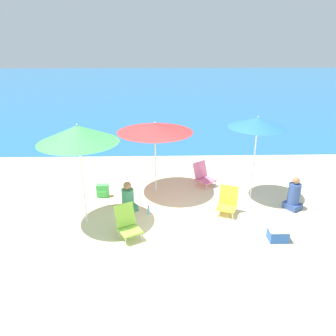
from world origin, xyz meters
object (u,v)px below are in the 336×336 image
object	(u,v)px
person_seated_near	(128,199)
person_seated_far	(294,196)
beach_umbrella_red	(155,128)
beach_umbrella_green	(78,134)
beach_umbrella_blue	(258,123)
cooler_box	(278,234)
beach_chair_lime	(127,223)
beach_chair_pink	(203,175)
beach_chair_yellow	(228,201)
backpack_green	(103,191)
water_bottle	(149,211)

from	to	relation	value
person_seated_near	person_seated_far	world-z (taller)	person_seated_far
beach_umbrella_red	person_seated_near	xyz separation A→B (m)	(-0.70, -1.10, -1.57)
beach_umbrella_green	person_seated_near	size ratio (longest dim) A/B	3.01
beach_umbrella_blue	cooler_box	xyz separation A→B (m)	(0.04, -2.12, -1.95)
beach_chair_lime	cooler_box	size ratio (longest dim) A/B	1.76
beach_chair_pink	beach_chair_yellow	xyz separation A→B (m)	(0.40, -1.72, 0.01)
beach_chair_lime	person_seated_far	size ratio (longest dim) A/B	0.83
beach_umbrella_green	person_seated_near	bearing A→B (deg)	29.68
beach_chair_pink	backpack_green	size ratio (longest dim) A/B	2.11
beach_umbrella_red	cooler_box	distance (m)	4.07
beach_umbrella_blue	beach_chair_pink	world-z (taller)	beach_umbrella_blue
beach_chair_lime	beach_chair_pink	distance (m)	3.39
beach_umbrella_blue	cooler_box	world-z (taller)	beach_umbrella_blue
beach_chair_lime	person_seated_near	distance (m)	1.19
beach_chair_pink	person_seated_far	distance (m)	2.64
person_seated_far	beach_umbrella_red	bearing A→B (deg)	129.42
beach_chair_pink	water_bottle	distance (m)	2.37
beach_chair_yellow	backpack_green	xyz separation A→B (m)	(-3.29, 1.00, -0.15)
beach_chair_yellow	water_bottle	size ratio (longest dim) A/B	3.00
beach_chair_lime	beach_chair_pink	world-z (taller)	beach_chair_lime
beach_umbrella_blue	beach_chair_yellow	world-z (taller)	beach_umbrella_blue
beach_chair_yellow	backpack_green	bearing A→B (deg)	-174.29
beach_chair_yellow	beach_umbrella_green	bearing A→B (deg)	-151.30
beach_umbrella_blue	backpack_green	xyz separation A→B (m)	(-4.12, 0.12, -1.94)
person_seated_near	backpack_green	world-z (taller)	person_seated_near
beach_chair_lime	water_bottle	distance (m)	1.11
person_seated_near	backpack_green	bearing A→B (deg)	-171.78
water_bottle	backpack_green	bearing A→B (deg)	141.78
beach_umbrella_red	person_seated_far	world-z (taller)	beach_umbrella_red
cooler_box	beach_umbrella_green	bearing A→B (deg)	168.50
person_seated_far	beach_chair_lime	bearing A→B (deg)	162.58
beach_chair_yellow	water_bottle	distance (m)	2.00
beach_chair_yellow	cooler_box	distance (m)	1.53
beach_umbrella_red	water_bottle	size ratio (longest dim) A/B	8.83
beach_umbrella_red	person_seated_far	xyz separation A→B (m)	(3.55, -1.11, -1.53)
beach_umbrella_red	backpack_green	world-z (taller)	beach_umbrella_red
beach_umbrella_green	backpack_green	bearing A→B (deg)	82.80
beach_umbrella_green	backpack_green	world-z (taller)	beach_umbrella_green
beach_chair_pink	cooler_box	xyz separation A→B (m)	(1.27, -2.97, -0.16)
beach_umbrella_green	backpack_green	size ratio (longest dim) A/B	6.71
beach_umbrella_green	backpack_green	distance (m)	2.44
beach_chair_pink	person_seated_far	size ratio (longest dim) A/B	0.86
beach_chair_pink	backpack_green	world-z (taller)	beach_chair_pink
beach_chair_lime	backpack_green	size ratio (longest dim) A/B	2.04
beach_umbrella_blue	person_seated_far	xyz separation A→B (m)	(0.91, -0.71, -1.75)
beach_umbrella_red	person_seated_far	size ratio (longest dim) A/B	2.32
person_seated_far	person_seated_near	bearing A→B (deg)	146.66
beach_umbrella_red	beach_chair_lime	bearing A→B (deg)	-104.92
beach_umbrella_red	backpack_green	size ratio (longest dim) A/B	5.71
beach_umbrella_green	cooler_box	distance (m)	4.86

